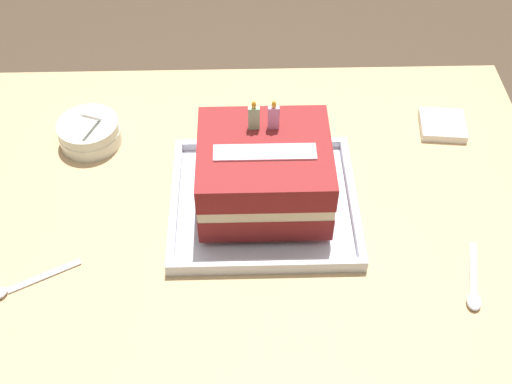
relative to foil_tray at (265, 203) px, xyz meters
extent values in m
cube|color=tan|center=(-0.03, 0.01, -0.02)|extent=(1.04, 0.73, 0.04)
cube|color=tan|center=(-0.49, 0.31, -0.39)|extent=(0.06, 0.06, 0.69)
cube|color=tan|center=(0.43, 0.31, -0.39)|extent=(0.06, 0.06, 0.69)
cube|color=silver|center=(0.00, 0.00, 0.00)|extent=(0.30, 0.28, 0.01)
cube|color=silver|center=(0.00, -0.13, 0.01)|extent=(0.30, 0.01, 0.02)
cube|color=silver|center=(0.00, 0.13, 0.01)|extent=(0.30, 0.01, 0.02)
cube|color=silver|center=(-0.15, 0.00, 0.01)|extent=(0.01, 0.25, 0.02)
cube|color=silver|center=(0.15, 0.00, 0.01)|extent=(0.01, 0.25, 0.02)
cube|color=maroon|center=(0.00, 0.00, 0.04)|extent=(0.20, 0.19, 0.05)
cube|color=beige|center=(0.00, 0.00, 0.07)|extent=(0.20, 0.19, 0.02)
cube|color=maroon|center=(0.00, 0.00, 0.11)|extent=(0.20, 0.19, 0.05)
cube|color=beige|center=(0.00, -0.01, 0.13)|extent=(0.15, 0.03, 0.00)
cube|color=#99DB9E|center=(-0.02, 0.04, 0.15)|extent=(0.02, 0.01, 0.04)
ellipsoid|color=yellow|center=(-0.02, 0.04, 0.18)|extent=(0.01, 0.01, 0.01)
cube|color=#E099C6|center=(0.01, 0.04, 0.15)|extent=(0.02, 0.01, 0.04)
ellipsoid|color=yellow|center=(0.01, 0.04, 0.18)|extent=(0.01, 0.01, 0.01)
cylinder|color=silver|center=(-0.31, 0.16, 0.01)|extent=(0.11, 0.11, 0.03)
cylinder|color=silver|center=(-0.31, 0.16, 0.02)|extent=(0.11, 0.11, 0.03)
cylinder|color=silver|center=(-0.29, 0.16, 0.06)|extent=(0.03, 0.05, 0.06)
cube|color=silver|center=(-0.34, -0.13, 0.00)|extent=(0.10, 0.06, 0.00)
ellipsoid|color=silver|center=(0.30, -0.20, 0.00)|extent=(0.03, 0.03, 0.01)
cube|color=silver|center=(0.31, -0.13, 0.00)|extent=(0.03, 0.10, 0.00)
cube|color=white|center=(0.34, 0.18, 0.00)|extent=(0.09, 0.09, 0.02)
camera|label=1|loc=(-0.03, -0.70, 0.79)|focal=44.97mm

